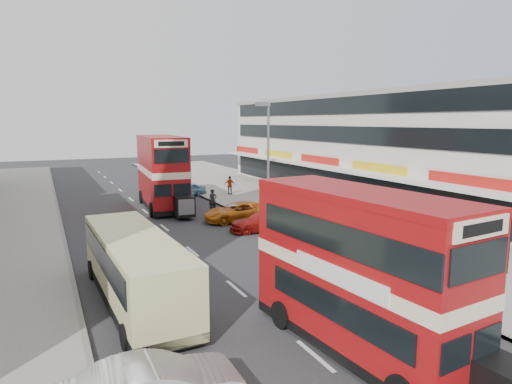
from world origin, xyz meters
TOP-DOWN VIEW (x-y plane):
  - road_surface at (0.00, 20.00)m, footprint 12.00×90.00m
  - pavement_right at (12.00, 20.00)m, footprint 12.00×90.00m
  - kerb_left at (-6.10, 20.00)m, footprint 0.20×90.00m
  - kerb_right at (6.10, 20.00)m, footprint 0.20×90.00m
  - commercial_row at (19.95, 22.00)m, footprint 9.90×46.20m
  - street_lamp at (6.52, 18.00)m, footprint 1.00×0.20m
  - bus_main at (1.34, 1.75)m, footprint 3.11×8.71m
  - bus_second at (1.61, 26.76)m, footprint 3.44×10.26m
  - coach at (-4.02, 8.36)m, footprint 2.73×9.39m
  - car_right_a at (5.47, 16.44)m, footprint 4.50×2.24m
  - car_right_b at (5.10, 19.68)m, footprint 4.89×2.39m
  - car_right_c at (4.98, 31.47)m, footprint 3.67×1.68m
  - pedestrian_near at (7.47, 15.51)m, footprint 0.73×0.51m
  - pedestrian_far at (8.72, 30.02)m, footprint 1.05×0.57m
  - cyclist at (4.13, 22.05)m, footprint 0.72×1.60m

SIDE VIEW (x-z plane):
  - road_surface at x=0.00m, z-range 0.00..0.01m
  - pavement_right at x=12.00m, z-range 0.00..0.15m
  - kerb_left at x=-6.10m, z-range -0.01..0.15m
  - kerb_right at x=6.10m, z-range -0.01..0.15m
  - car_right_c at x=4.98m, z-range 0.00..1.22m
  - car_right_a at x=5.47m, z-range 0.00..1.26m
  - car_right_b at x=5.10m, z-range 0.00..1.34m
  - cyclist at x=4.13m, z-range -0.31..1.69m
  - pedestrian_far at x=8.72m, z-range 0.15..1.85m
  - pedestrian_near at x=7.47m, z-range 0.15..2.07m
  - coach at x=-4.02m, z-range 0.22..2.69m
  - bus_main at x=1.34m, z-range 0.13..4.88m
  - bus_second at x=1.61m, z-range 0.15..5.70m
  - commercial_row at x=19.95m, z-range 0.05..9.35m
  - street_lamp at x=6.52m, z-range 0.72..8.85m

